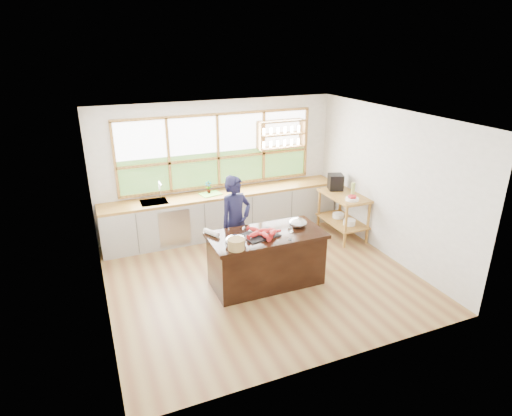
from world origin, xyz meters
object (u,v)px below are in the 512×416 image
cook (236,223)px  espresso_machine (336,182)px  island (266,258)px  wicker_basket (236,244)px

cook → espresso_machine: cook is taller
island → wicker_basket: size_ratio=7.23×
cook → wicker_basket: 1.12m
island → espresso_machine: bearing=33.3°
island → cook: bearing=109.6°
cook → wicker_basket: cook is taller
espresso_machine → wicker_basket: bearing=-128.4°
island → wicker_basket: bearing=-152.7°
island → cook: cook is taller
island → cook: 0.86m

